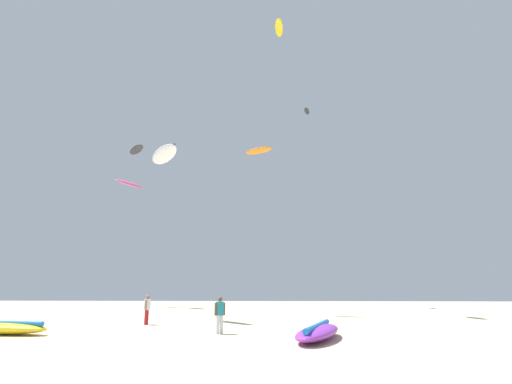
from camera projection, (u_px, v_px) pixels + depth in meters
The scene contains 10 objects.
ground_plane at pixel (221, 360), 10.77m from camera, with size 120.00×120.00×0.00m, color beige.
person_foreground at pixel (220, 312), 17.45m from camera, with size 0.46×0.37×1.62m.
person_midground at pixel (147, 307), 22.10m from camera, with size 0.37×0.54×1.63m.
kite_grounded_mid at pixel (318, 332), 15.29m from camera, with size 2.81×5.36×0.66m.
kite_aloft_0 at pixel (259, 151), 34.73m from camera, with size 2.75×1.94×0.52m.
kite_aloft_1 at pixel (164, 154), 28.42m from camera, with size 3.50×4.04×1.07m.
kite_aloft_2 at pixel (307, 111), 52.68m from camera, with size 1.18×2.27×0.45m.
kite_aloft_3 at pixel (130, 184), 50.73m from camera, with size 3.23×4.38×0.98m.
kite_aloft_4 at pixel (136, 150), 49.90m from camera, with size 3.50×4.06×0.59m.
kite_aloft_5 at pixel (279, 28), 39.50m from camera, with size 0.96×2.96×0.34m.
Camera 1 is at (1.64, -11.52, 1.90)m, focal length 27.07 mm.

